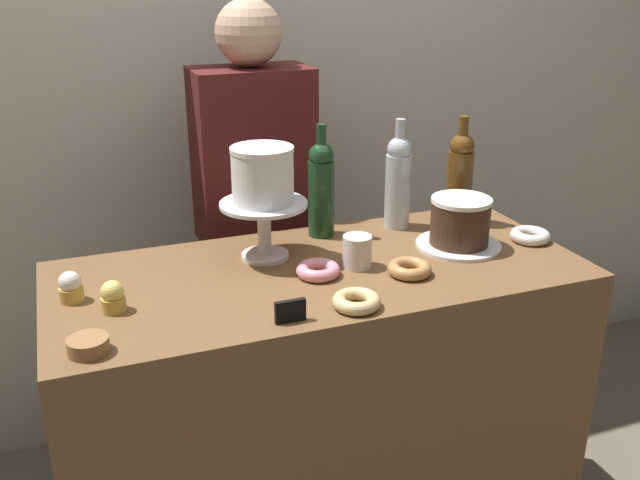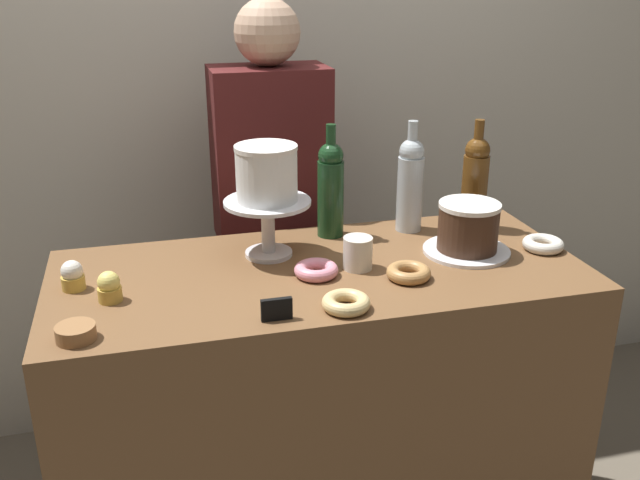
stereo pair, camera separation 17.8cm
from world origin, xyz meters
The scene contains 19 objects.
back_wall centered at (0.00, 0.88, 1.30)m, with size 6.00×0.05×2.60m.
display_counter centered at (0.00, 0.00, 0.48)m, with size 1.37×0.61×0.95m.
cake_stand_pedestal centered at (-0.11, 0.12, 1.06)m, with size 0.23×0.23×0.16m.
white_layer_cake centered at (-0.11, 0.12, 1.18)m, with size 0.16×0.16×0.15m.
silver_serving_platter centered at (0.42, 0.01, 0.96)m, with size 0.24×0.24×0.01m.
chocolate_round_cake centered at (0.42, 0.01, 1.03)m, with size 0.17×0.17×0.13m.
wine_bottle_green centered at (0.09, 0.23, 1.10)m, with size 0.08×0.08×0.33m.
wine_bottle_amber centered at (0.52, 0.18, 1.10)m, with size 0.08×0.08×0.33m.
wine_bottle_clear centered at (0.33, 0.21, 1.10)m, with size 0.08×0.08×0.33m.
cupcake_lemon centered at (-0.52, -0.06, 0.99)m, with size 0.06×0.06×0.07m.
cupcake_vanilla centered at (-0.61, 0.03, 0.99)m, with size 0.06×0.06×0.07m.
donut_sugar centered at (0.63, -0.03, 0.97)m, with size 0.11×0.11×0.03m.
donut_pink centered at (-0.02, -0.04, 0.97)m, with size 0.11×0.11×0.03m.
donut_maple centered at (0.20, -0.11, 0.97)m, with size 0.11×0.11×0.03m.
donut_glazed centered at (0.00, -0.24, 0.97)m, with size 0.11×0.11×0.03m.
cookie_stack centered at (-0.59, -0.23, 0.97)m, with size 0.08×0.08×0.03m.
price_sign_chalkboard centered at (-0.16, -0.25, 0.98)m, with size 0.07×0.01×0.05m.
coffee_cup_ceramic centered at (0.09, -0.02, 1.00)m, with size 0.08×0.08×0.08m.
barista_figure centered at (-0.02, 0.53, 0.84)m, with size 0.36×0.22×1.60m.
Camera 1 is at (-0.59, -1.55, 1.69)m, focal length 39.38 mm.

